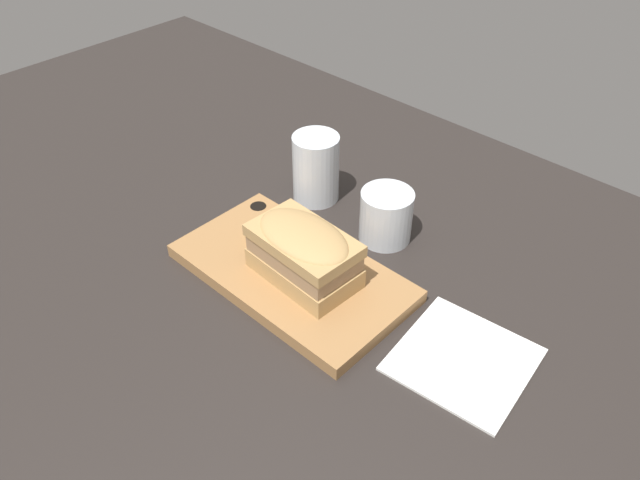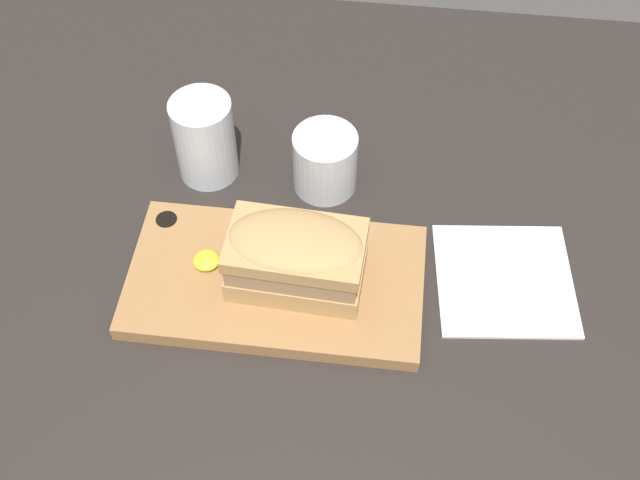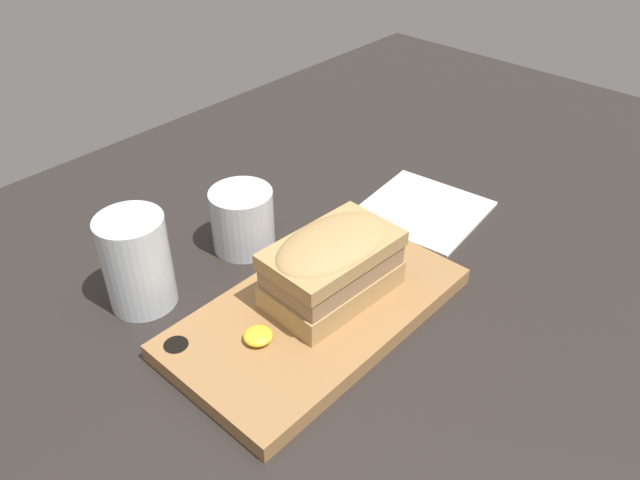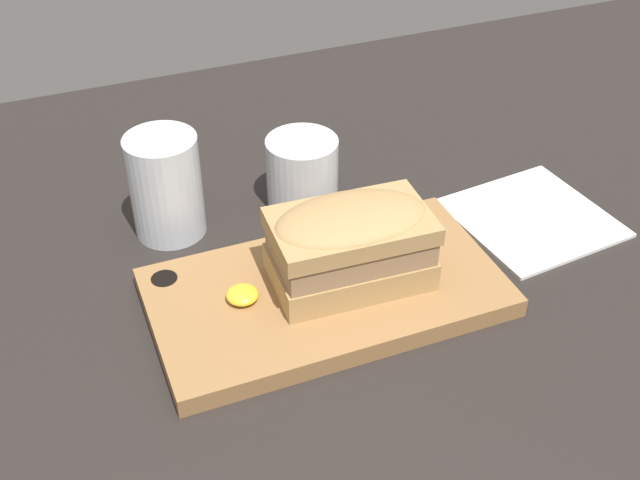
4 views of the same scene
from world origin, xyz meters
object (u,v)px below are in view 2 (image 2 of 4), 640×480
Objects in this scene: water_glass at (205,143)px; wine_glass at (325,163)px; sandwich at (296,255)px; napkin at (504,282)px; serving_board at (275,281)px.

wine_glass is at bearing -1.99° from water_glass.
water_glass reaches higher than wine_glass.
wine_glass is (1.31, 16.49, -2.74)cm from sandwich.
water_glass reaches higher than napkin.
sandwich reaches higher than wine_glass.
serving_board is 6.13cm from sandwich.
serving_board is 2.20× the size of sandwich.
serving_board is 1.95× the size of napkin.
water_glass is at bearing 160.63° from napkin.
sandwich is at bearing -0.50° from serving_board.
sandwich is 22.04cm from water_glass.
water_glass reaches higher than sandwich.
serving_board is 20.81cm from water_glass.
sandwich is at bearing -94.55° from wine_glass.
napkin is at bearing 8.73° from sandwich.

